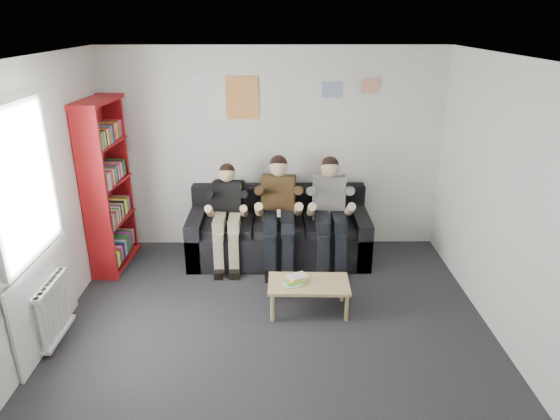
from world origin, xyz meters
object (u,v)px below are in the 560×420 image
person_middle (279,213)px  person_right (330,214)px  sofa (279,234)px  coffee_table (309,286)px  person_left (227,216)px  bookshelf (108,186)px

person_middle → person_right: (0.65, 0.00, -0.01)m
sofa → coffee_table: sofa is taller
person_middle → sofa: bearing=96.5°
coffee_table → person_right: size_ratio=0.63×
coffee_table → person_left: (-0.97, 1.15, 0.35)m
person_middle → bookshelf: bearing=-174.3°
bookshelf → person_middle: 2.16m
bookshelf → person_right: bookshelf is taller
person_left → person_right: 1.30m
coffee_table → person_right: 1.25m
bookshelf → person_right: bearing=4.7°
sofa → person_middle: bearing=-90.0°
sofa → bookshelf: size_ratio=1.09×
coffee_table → person_left: person_left is taller
bookshelf → person_left: (1.47, -0.03, -0.40)m
person_middle → person_right: 0.65m
bookshelf → person_right: 2.80m
sofa → coffee_table: size_ratio=2.67×
coffee_table → sofa: bearing=103.2°
person_right → person_left: bearing=-176.7°
person_left → person_right: (1.30, -0.01, 0.03)m
person_left → person_middle: bearing=7.2°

